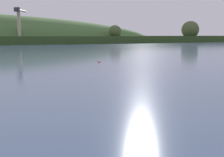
# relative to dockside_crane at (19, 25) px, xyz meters

# --- Properties ---
(dockside_crane) EXTENTS (10.55, 18.81, 23.50)m
(dockside_crane) POSITION_rel_dockside_crane_xyz_m (0.00, 0.00, 0.00)
(dockside_crane) COLOR #4C4C51
(dockside_crane) RESTS_ON ground
(mooring_buoy_foreground) EXTENTS (0.72, 0.72, 0.80)m
(mooring_buoy_foreground) POSITION_rel_dockside_crane_xyz_m (-4.87, -144.13, -12.13)
(mooring_buoy_foreground) COLOR #E06675
(mooring_buoy_foreground) RESTS_ON ground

